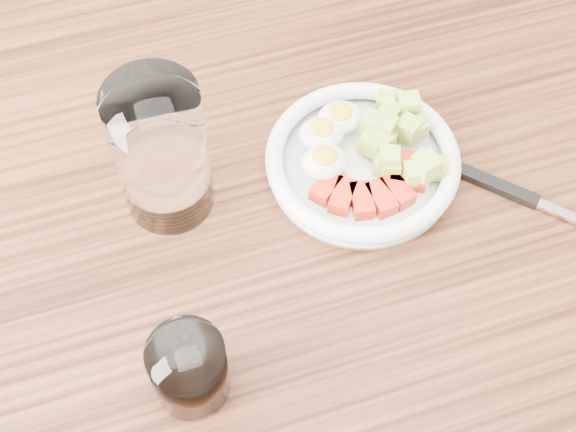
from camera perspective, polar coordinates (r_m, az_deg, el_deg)
name	(u,v)px	position (r m, az deg, el deg)	size (l,w,h in m)	color
dining_table	(299,283)	(0.89, 0.81, -4.78)	(1.50, 0.90, 0.77)	brown
bowl	(364,158)	(0.84, 5.40, 4.10)	(0.20, 0.20, 0.05)	white
fork	(518,194)	(0.86, 16.03, 1.48)	(0.16, 0.17, 0.01)	black
water_glass	(161,152)	(0.77, -9.01, 4.52)	(0.09, 0.09, 0.16)	white
coffee_glass	(189,370)	(0.71, -7.03, -10.79)	(0.07, 0.07, 0.08)	white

